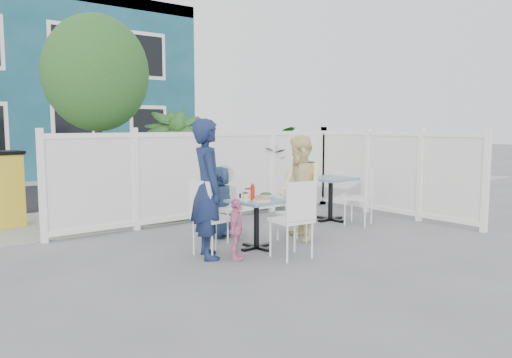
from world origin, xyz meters
TOP-DOWN VIEW (x-y plane):
  - ground at (0.00, 0.00)m, footprint 80.00×80.00m
  - near_sidewalk at (0.00, 3.80)m, footprint 24.00×2.60m
  - street at (0.00, 7.50)m, footprint 24.00×5.00m
  - far_sidewalk at (0.00, 10.60)m, footprint 24.00×1.60m
  - building at (-0.50, 14.00)m, footprint 11.00×6.00m
  - fence_back at (0.10, 2.40)m, footprint 5.86×0.08m
  - fence_right at (3.00, 0.60)m, footprint 0.08×3.66m
  - tree at (-1.60, 3.30)m, footprint 1.80×1.62m
  - potted_shrub_a at (-0.28, 3.10)m, footprint 1.49×1.49m
  - potted_shrub_b at (1.80, 3.00)m, footprint 2.00×1.96m
  - main_table at (-0.55, 0.22)m, footprint 0.71×0.71m
  - spare_table at (1.77, 1.02)m, footprint 0.77×0.77m
  - chair_left at (-1.31, 0.28)m, footprint 0.48×0.49m
  - chair_right at (0.18, 0.19)m, footprint 0.48×0.49m
  - chair_back at (-0.62, 1.04)m, footprint 0.56×0.56m
  - chair_near at (-0.50, -0.52)m, footprint 0.50×0.49m
  - chair_spare at (1.90, 0.38)m, footprint 0.57×0.56m
  - man at (-1.33, 0.24)m, footprint 0.63×0.77m
  - woman at (0.28, 0.22)m, footprint 0.80×0.91m
  - boy at (-0.55, 1.12)m, footprint 0.62×0.50m
  - toddler at (-1.12, -0.09)m, footprint 0.47×0.46m
  - plate_main at (-0.57, 0.09)m, footprint 0.25×0.25m
  - plate_side at (-0.72, 0.31)m, footprint 0.21×0.21m
  - salad_bowl at (-0.37, 0.24)m, footprint 0.24×0.24m
  - coffee_cup_a at (-0.78, 0.17)m, footprint 0.08×0.08m
  - coffee_cup_b at (-0.52, 0.47)m, footprint 0.08×0.08m
  - ketchup_bottle at (-0.60, 0.25)m, footprint 0.06×0.06m
  - salt_shaker at (-0.62, 0.44)m, footprint 0.03×0.03m
  - pepper_shaker at (-0.63, 0.50)m, footprint 0.03×0.03m

SIDE VIEW (x-z plane):
  - ground at x=0.00m, z-range 0.00..0.00m
  - street at x=0.00m, z-range 0.00..0.01m
  - near_sidewalk at x=0.00m, z-range 0.00..0.01m
  - far_sidewalk at x=0.00m, z-range 0.00..0.01m
  - toddler at x=-1.12m, z-range 0.00..0.79m
  - chair_right at x=0.18m, z-range 0.07..0.93m
  - main_table at x=-0.55m, z-range 0.19..0.88m
  - boy at x=-0.55m, z-range 0.00..1.09m
  - chair_back at x=-0.62m, z-range 0.08..1.03m
  - chair_spare at x=1.90m, z-range 0.08..1.04m
  - chair_left at x=-1.31m, z-range 0.08..1.10m
  - chair_near at x=-0.50m, z-range 0.08..1.10m
  - spare_table at x=1.77m, z-range 0.21..1.00m
  - plate_side at x=-0.72m, z-range 0.69..0.70m
  - plate_main at x=-0.57m, z-range 0.69..0.71m
  - salad_bowl at x=-0.37m, z-range 0.69..0.75m
  - salt_shaker at x=-0.62m, z-range 0.69..0.75m
  - pepper_shaker at x=-0.63m, z-range 0.69..0.75m
  - coffee_cup_a at x=-0.78m, z-range 0.69..0.80m
  - coffee_cup_b at x=-0.52m, z-range 0.69..0.81m
  - fence_right at x=3.00m, z-range -0.02..1.58m
  - fence_back at x=0.10m, z-range -0.02..1.58m
  - woman at x=0.28m, z-range 0.00..1.57m
  - ketchup_bottle at x=-0.60m, z-range 0.69..0.88m
  - potted_shrub_b at x=1.80m, z-range 0.00..1.69m
  - man at x=-1.33m, z-range 0.00..1.80m
  - potted_shrub_a at x=-0.28m, z-range 0.00..2.01m
  - tree at x=-1.60m, z-range 0.80..4.39m
  - building at x=-0.50m, z-range 0.00..6.00m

